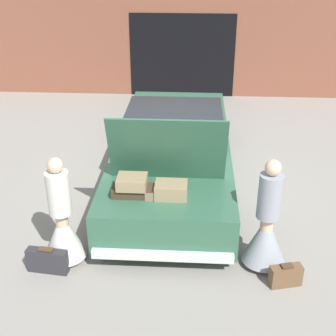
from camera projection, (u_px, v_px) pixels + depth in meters
name	position (u px, v px, depth m)	size (l,w,h in m)	color
ground_plane	(173.00, 178.00, 8.69)	(40.00, 40.00, 0.00)	gray
garage_wall_back	(182.00, 44.00, 12.46)	(12.00, 0.14, 2.80)	brown
car	(173.00, 150.00, 8.44)	(2.03, 5.39, 1.86)	#336047
person_left	(63.00, 225.00, 6.31)	(0.58, 0.58, 1.57)	beige
person_right	(266.00, 230.00, 6.21)	(0.59, 0.59, 1.60)	beige
suitcase_beside_left_person	(48.00, 261.00, 6.25)	(0.56, 0.20, 0.37)	#2D2D33
suitcase_beside_right_person	(286.00, 276.00, 6.02)	(0.44, 0.25, 0.32)	brown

